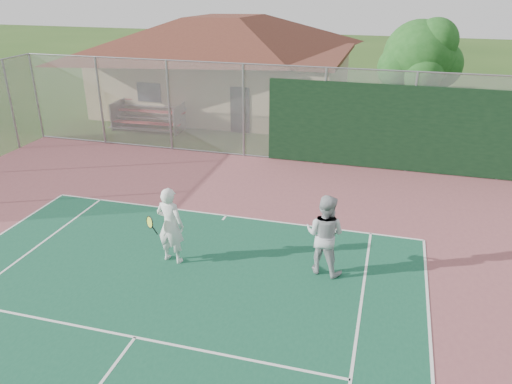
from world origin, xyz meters
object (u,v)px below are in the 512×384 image
at_px(tree, 421,59).
at_px(player_grey_back, 325,235).
at_px(clubhouse, 226,54).
at_px(bleachers, 150,114).
at_px(player_white_front, 170,226).

bearing_deg(tree, player_grey_back, -99.80).
height_order(clubhouse, bleachers, clubhouse).
bearing_deg(player_grey_back, player_white_front, 22.13).
distance_m(clubhouse, player_grey_back, 15.88).
bearing_deg(clubhouse, player_white_front, -76.29).
relative_size(clubhouse, bleachers, 3.88).
bearing_deg(clubhouse, tree, -11.17).
distance_m(clubhouse, player_white_front, 15.12).
distance_m(bleachers, player_grey_back, 13.54).
relative_size(bleachers, player_grey_back, 1.68).
distance_m(bleachers, tree, 11.95).
xyz_separation_m(clubhouse, player_grey_back, (7.11, -14.09, -1.79)).
xyz_separation_m(clubhouse, tree, (9.22, -1.86, 0.44)).
bearing_deg(bleachers, player_grey_back, -48.79).
distance_m(player_white_front, player_grey_back, 3.64).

